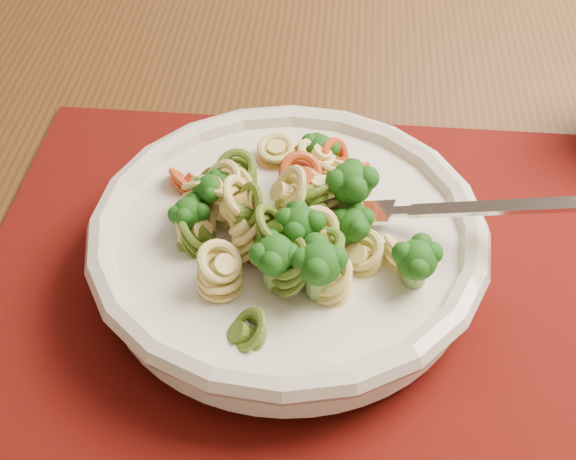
{
  "coord_description": "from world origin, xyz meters",
  "views": [
    {
      "loc": [
        -0.68,
        -1.06,
        1.1
      ],
      "look_at": [
        -0.69,
        -0.7,
        0.73
      ],
      "focal_mm": 50.0,
      "sensor_mm": 36.0,
      "label": 1
    }
  ],
  "objects": [
    {
      "name": "fork",
      "position": [
        -0.63,
        -0.69,
        0.74
      ],
      "size": [
        0.18,
        0.08,
        0.08
      ],
      "primitive_type": null,
      "rotation": [
        0.0,
        -0.35,
        -0.3
      ],
      "color": "silver",
      "rests_on": "pasta_bowl"
    },
    {
      "name": "placemat",
      "position": [
        -0.67,
        -0.7,
        0.69
      ],
      "size": [
        0.47,
        0.38,
        0.0
      ],
      "primitive_type": "cube",
      "rotation": [
        0.0,
        0.0,
        -0.07
      ],
      "color": "#571103",
      "rests_on": "dining_table"
    },
    {
      "name": "pasta_bowl",
      "position": [
        -0.69,
        -0.7,
        0.72
      ],
      "size": [
        0.26,
        0.26,
        0.05
      ],
      "color": "beige",
      "rests_on": "placemat"
    },
    {
      "name": "dining_table",
      "position": [
        -0.72,
        -0.56,
        0.61
      ],
      "size": [
        1.58,
        1.07,
        0.69
      ],
      "rotation": [
        0.0,
        0.0,
        -0.06
      ],
      "color": "#522F17",
      "rests_on": "ground"
    },
    {
      "name": "pasta_broccoli_heap",
      "position": [
        -0.69,
        -0.7,
        0.74
      ],
      "size": [
        0.22,
        0.22,
        0.06
      ],
      "primitive_type": null,
      "color": "#EDD875",
      "rests_on": "pasta_bowl"
    }
  ]
}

